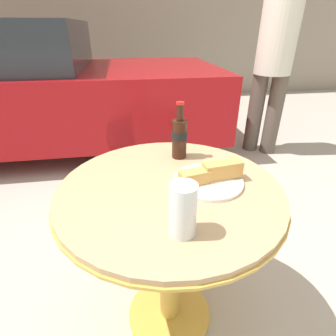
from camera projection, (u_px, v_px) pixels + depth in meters
The scene contains 7 objects.
ground_plane at pixel (169, 313), 1.26m from camera, with size 30.00×30.00×0.00m, color #A8A093.
bistro_table at pixel (170, 221), 0.99m from camera, with size 0.79×0.79×0.73m.
cola_bottle_left at pixel (179, 137), 1.07m from camera, with size 0.06×0.06×0.24m.
drinking_glass at pixel (183, 212), 0.68m from camera, with size 0.07×0.07×0.15m.
lunch_plate_near at pixel (209, 177), 0.92m from camera, with size 0.25×0.25×0.07m.
parked_car at pixel (0, 92), 2.74m from camera, with size 4.50×1.66×1.27m.
pedestrian at pixel (274, 58), 2.48m from camera, with size 0.34×0.34×1.69m.
Camera 1 is at (-0.13, -0.76, 1.22)m, focal length 28.00 mm.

